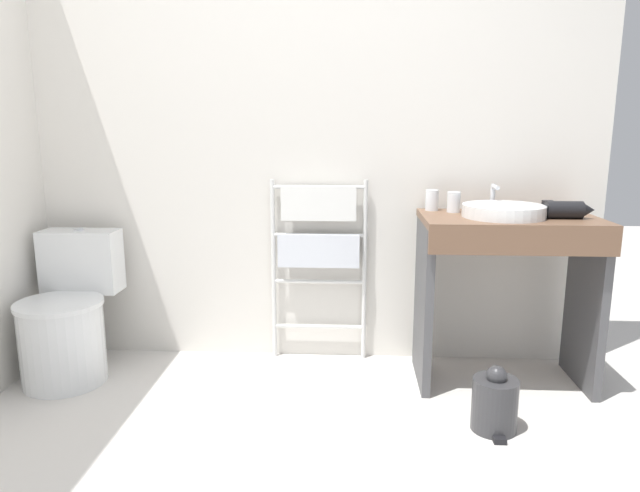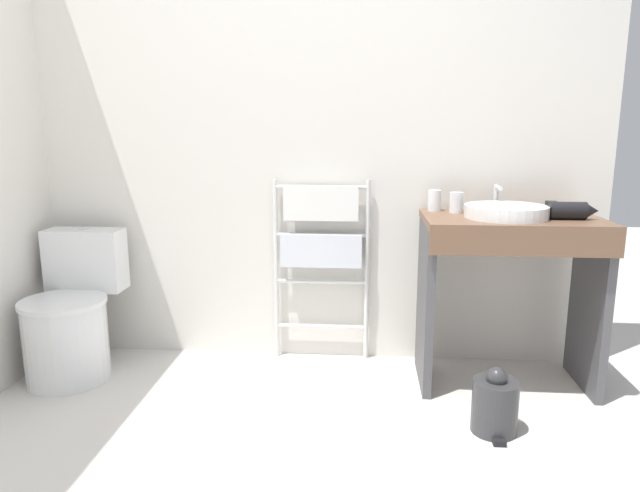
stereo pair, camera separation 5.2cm
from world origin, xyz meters
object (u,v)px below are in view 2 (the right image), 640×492
Objects in this scene: cup_near_edge at (456,202)px; trash_bin at (495,404)px; towel_radiator at (321,238)px; sink_basin at (506,211)px; hair_dryer at (569,210)px; cup_near_wall at (435,200)px; toilet at (71,319)px.

cup_near_edge is 0.36× the size of trash_bin.
towel_radiator reaches higher than cup_near_edge.
sink_basin is 1.73× the size of hair_dryer.
cup_near_wall is at bearing 150.05° from cup_near_edge.
sink_basin is at bearing -34.38° from cup_near_wall.
cup_near_wall reaches higher than trash_bin.
cup_near_wall is at bearing 7.70° from toilet.
cup_near_wall is (0.58, -0.06, 0.21)m from towel_radiator.
cup_near_edge reaches higher than sink_basin.
cup_near_wall is 0.11m from cup_near_edge.
towel_radiator reaches higher than toilet.
toilet is at bearing -174.37° from cup_near_edge.
toilet is at bearing -179.39° from hair_dryer.
cup_near_edge reaches higher than trash_bin.
cup_near_edge is at bearing 5.63° from toilet.
hair_dryer is (0.28, -0.01, 0.01)m from sink_basin.
cup_near_edge reaches higher than hair_dryer.
trash_bin is at bearing -11.56° from toilet.
cup_near_wall is (1.83, 0.25, 0.59)m from toilet.
toilet is 2.20m from sink_basin.
hair_dryer is 0.77× the size of trash_bin.
hair_dryer reaches higher than trash_bin.
sink_basin is 1.34× the size of trash_bin.
trash_bin is at bearing -42.64° from towel_radiator.
towel_radiator reaches higher than hair_dryer.
sink_basin reaches higher than trash_bin.
towel_radiator is at bearing 13.65° from toilet.
sink_basin is 0.28m from hair_dryer.
toilet is at bearing -166.35° from towel_radiator.
trash_bin is at bearing -102.90° from sink_basin.
cup_near_edge reaches higher than toilet.
sink_basin is 3.65× the size of cup_near_wall.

